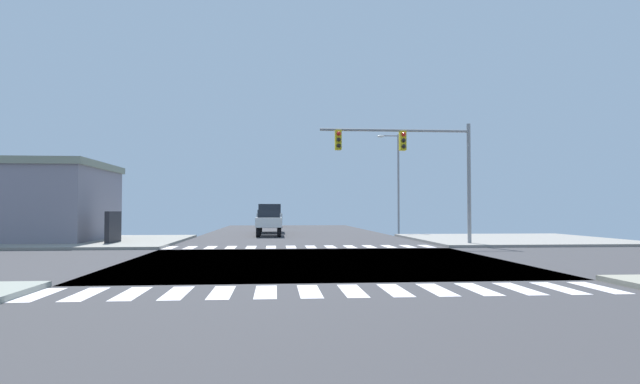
# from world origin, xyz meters

# --- Properties ---
(ground) EXTENTS (90.00, 90.00, 0.05)m
(ground) POSITION_xyz_m (0.00, 0.00, -0.03)
(ground) COLOR #3B3A3C
(sidewalk_corner_ne) EXTENTS (12.00, 12.00, 0.14)m
(sidewalk_corner_ne) POSITION_xyz_m (13.00, 12.00, 0.07)
(sidewalk_corner_ne) COLOR gray
(sidewalk_corner_ne) RESTS_ON ground
(sidewalk_corner_nw) EXTENTS (12.00, 12.00, 0.14)m
(sidewalk_corner_nw) POSITION_xyz_m (-13.00, 12.00, 0.07)
(sidewalk_corner_nw) COLOR gray
(sidewalk_corner_nw) RESTS_ON ground
(crosswalk_near) EXTENTS (13.50, 2.00, 0.01)m
(crosswalk_near) POSITION_xyz_m (-0.25, -7.30, 0.00)
(crosswalk_near) COLOR white
(crosswalk_near) RESTS_ON ground
(crosswalk_far) EXTENTS (13.50, 2.00, 0.01)m
(crosswalk_far) POSITION_xyz_m (-0.25, 7.30, 0.00)
(crosswalk_far) COLOR white
(crosswalk_far) RESTS_ON ground
(traffic_signal_mast) EXTENTS (7.98, 0.55, 6.42)m
(traffic_signal_mast) POSITION_xyz_m (5.49, 7.50, 4.80)
(traffic_signal_mast) COLOR gray
(traffic_signal_mast) RESTS_ON ground
(street_lamp) EXTENTS (1.78, 0.32, 7.83)m
(street_lamp) POSITION_xyz_m (7.88, 21.50, 4.70)
(street_lamp) COLOR gray
(street_lamp) RESTS_ON ground
(sedan_nearside_1) EXTENTS (1.80, 4.30, 1.88)m
(sedan_nearside_1) POSITION_xyz_m (-2.00, 18.43, 1.12)
(sedan_nearside_1) COLOR black
(sedan_nearside_1) RESTS_ON ground
(pickup_farside_1) EXTENTS (2.00, 5.10, 2.35)m
(pickup_farside_1) POSITION_xyz_m (-2.00, 24.16, 1.29)
(pickup_farside_1) COLOR black
(pickup_farside_1) RESTS_ON ground
(suv_middle_2) EXTENTS (1.96, 4.60, 2.34)m
(suv_middle_2) POSITION_xyz_m (-2.00, 38.96, 1.39)
(suv_middle_2) COLOR black
(suv_middle_2) RESTS_ON ground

